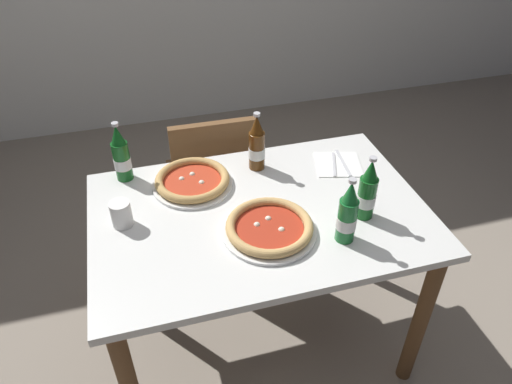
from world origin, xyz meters
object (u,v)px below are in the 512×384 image
(beer_bottle_center, at_px, (257,145))
(napkin_with_cutlery, at_px, (339,164))
(beer_bottle_extra, at_px, (121,156))
(paper_cup, at_px, (121,214))
(pizza_margherita_near, at_px, (270,228))
(beer_bottle_right, at_px, (367,192))
(chair_behind_table, at_px, (212,179))
(pizza_marinara_far, at_px, (192,181))
(beer_bottle_left, at_px, (347,215))
(dining_table_main, at_px, (260,235))

(beer_bottle_center, xyz_separation_m, napkin_with_cutlery, (0.33, -0.07, -0.10))
(beer_bottle_extra, height_order, paper_cup, beer_bottle_extra)
(pizza_margherita_near, bearing_deg, beer_bottle_right, -0.85)
(beer_bottle_right, distance_m, paper_cup, 0.85)
(chair_behind_table, height_order, napkin_with_cutlery, chair_behind_table)
(napkin_with_cutlery, bearing_deg, chair_behind_table, 138.02)
(pizza_marinara_far, distance_m, napkin_with_cutlery, 0.60)
(pizza_marinara_far, bearing_deg, napkin_with_cutlery, -2.09)
(pizza_marinara_far, bearing_deg, chair_behind_table, 70.18)
(chair_behind_table, distance_m, beer_bottle_left, 0.95)
(pizza_margherita_near, relative_size, napkin_with_cutlery, 1.47)
(chair_behind_table, xyz_separation_m, pizza_marinara_far, (-0.14, -0.39, 0.29))
(chair_behind_table, xyz_separation_m, beer_bottle_left, (0.30, -0.82, 0.37))
(pizza_marinara_far, relative_size, beer_bottle_extra, 1.25)
(dining_table_main, height_order, pizza_margherita_near, pizza_margherita_near)
(chair_behind_table, distance_m, beer_bottle_extra, 0.60)
(napkin_with_cutlery, bearing_deg, beer_bottle_right, -97.83)
(chair_behind_table, relative_size, beer_bottle_extra, 3.44)
(dining_table_main, distance_m, pizza_marinara_far, 0.33)
(pizza_marinara_far, height_order, beer_bottle_center, beer_bottle_center)
(napkin_with_cutlery, xyz_separation_m, paper_cup, (-0.87, -0.14, 0.04))
(pizza_marinara_far, bearing_deg, paper_cup, -149.72)
(beer_bottle_left, bearing_deg, chair_behind_table, 109.88)
(chair_behind_table, height_order, paper_cup, chair_behind_table)
(beer_bottle_left, distance_m, beer_bottle_right, 0.15)
(pizza_margherita_near, height_order, beer_bottle_right, beer_bottle_right)
(beer_bottle_center, bearing_deg, pizza_marinara_far, -169.19)
(beer_bottle_left, bearing_deg, pizza_marinara_far, 135.29)
(napkin_with_cutlery, bearing_deg, beer_bottle_extra, 170.45)
(dining_table_main, xyz_separation_m, pizza_margherita_near, (0.00, -0.12, 0.13))
(chair_behind_table, relative_size, beer_bottle_left, 3.44)
(beer_bottle_extra, bearing_deg, beer_bottle_center, -7.54)
(dining_table_main, bearing_deg, napkin_with_cutlery, 26.72)
(pizza_margherita_near, height_order, beer_bottle_left, beer_bottle_left)
(pizza_margherita_near, distance_m, beer_bottle_extra, 0.65)
(chair_behind_table, xyz_separation_m, beer_bottle_center, (0.13, -0.34, 0.37))
(beer_bottle_right, relative_size, paper_cup, 2.60)
(chair_behind_table, distance_m, paper_cup, 0.76)
(beer_bottle_left, bearing_deg, paper_cup, 158.80)
(paper_cup, bearing_deg, dining_table_main, -7.26)
(pizza_marinara_far, bearing_deg, beer_bottle_left, -44.71)
(dining_table_main, xyz_separation_m, chair_behind_table, (-0.06, 0.61, -0.15))
(pizza_margherita_near, xyz_separation_m, pizza_marinara_far, (-0.21, 0.34, 0.00))
(beer_bottle_extra, bearing_deg, napkin_with_cutlery, -9.55)
(pizza_marinara_far, relative_size, beer_bottle_center, 1.25)
(dining_table_main, height_order, beer_bottle_right, beer_bottle_right)
(dining_table_main, relative_size, paper_cup, 12.63)
(paper_cup, bearing_deg, beer_bottle_left, -21.20)
(beer_bottle_left, xyz_separation_m, beer_bottle_extra, (-0.69, 0.55, 0.00))
(chair_behind_table, relative_size, beer_bottle_right, 3.44)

